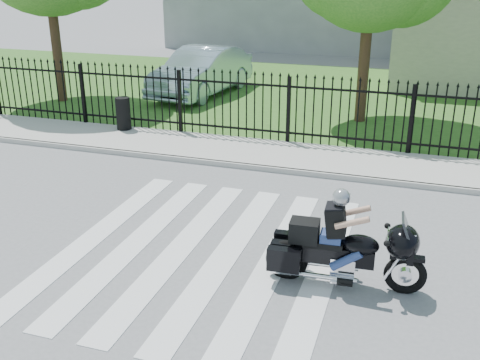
% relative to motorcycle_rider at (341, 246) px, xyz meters
% --- Properties ---
extents(ground, '(120.00, 120.00, 0.00)m').
position_rel_motorcycle_rider_xyz_m(ground, '(-2.28, 0.30, -0.64)').
color(ground, slate).
rests_on(ground, ground).
extents(crosswalk, '(5.00, 5.50, 0.01)m').
position_rel_motorcycle_rider_xyz_m(crosswalk, '(-2.28, 0.30, -0.63)').
color(crosswalk, silver).
rests_on(crosswalk, ground).
extents(sidewalk, '(40.00, 2.00, 0.12)m').
position_rel_motorcycle_rider_xyz_m(sidewalk, '(-2.28, 5.30, -0.58)').
color(sidewalk, '#ADAAA3').
rests_on(sidewalk, ground).
extents(curb, '(40.00, 0.12, 0.12)m').
position_rel_motorcycle_rider_xyz_m(curb, '(-2.28, 4.30, -0.58)').
color(curb, '#ADAAA3').
rests_on(curb, ground).
extents(grass_strip, '(40.00, 12.00, 0.02)m').
position_rel_motorcycle_rider_xyz_m(grass_strip, '(-2.28, 12.30, -0.63)').
color(grass_strip, '#30581E').
rests_on(grass_strip, ground).
extents(iron_fence, '(26.00, 0.04, 1.80)m').
position_rel_motorcycle_rider_xyz_m(iron_fence, '(-2.28, 6.30, 0.27)').
color(iron_fence, black).
rests_on(iron_fence, ground).
extents(motorcycle_rider, '(2.35, 0.79, 1.55)m').
position_rel_motorcycle_rider_xyz_m(motorcycle_rider, '(0.00, 0.00, 0.00)').
color(motorcycle_rider, black).
rests_on(motorcycle_rider, ground).
extents(parked_car, '(2.34, 5.15, 1.64)m').
position_rel_motorcycle_rider_xyz_m(parked_car, '(-6.58, 11.15, 0.20)').
color(parked_car, '#A1BACA').
rests_on(parked_car, grass_strip).
extents(litter_bin, '(0.44, 0.44, 0.89)m').
position_rel_motorcycle_rider_xyz_m(litter_bin, '(-6.86, 6.00, -0.07)').
color(litter_bin, black).
rests_on(litter_bin, sidewalk).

